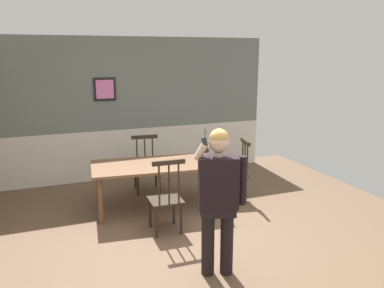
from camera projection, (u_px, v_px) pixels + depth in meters
ground_plane at (194, 250)px, 4.83m from camera, size 7.13×7.13×0.00m
room_back_partition at (131, 111)px, 7.48m from camera, size 5.43×0.17×2.66m
dining_table at (155, 169)px, 5.99m from camera, size 1.97×1.15×0.72m
chair_near_window at (166, 198)px, 5.22m from camera, size 0.45×0.45×1.05m
chair_by_doorway at (236, 172)px, 6.36m from camera, size 0.49×0.49×1.01m
chair_at_table_head at (146, 165)px, 6.84m from camera, size 0.52×0.52×0.95m
person_figure at (219, 194)px, 4.11m from camera, size 0.55×0.34×1.62m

